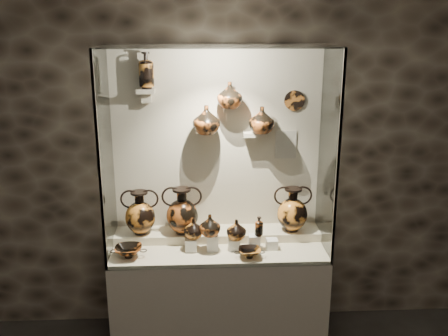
{
  "coord_description": "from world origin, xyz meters",
  "views": [
    {
      "loc": [
        -0.14,
        -1.47,
        2.56
      ],
      "look_at": [
        0.05,
        2.27,
        1.46
      ],
      "focal_mm": 40.0,
      "sensor_mm": 36.0,
      "label": 1
    }
  ],
  "objects_px": {
    "amphora_mid": "(182,211)",
    "jug_a": "(193,228)",
    "amphora_left": "(140,212)",
    "lekythos_tall": "(146,68)",
    "kylix_right": "(250,252)",
    "ovoid_vase_c": "(262,120)",
    "ovoid_vase_a": "(206,120)",
    "ovoid_vase_b": "(230,95)",
    "lekythos_small": "(259,225)",
    "amphora_right": "(292,209)",
    "jug_c": "(236,229)",
    "kylix_left": "(128,251)",
    "jug_b": "(210,225)"
  },
  "relations": [
    {
      "from": "jug_a",
      "to": "ovoid_vase_a",
      "type": "xyz_separation_m",
      "value": [
        0.11,
        0.22,
        0.82
      ]
    },
    {
      "from": "lekythos_small",
      "to": "lekythos_tall",
      "type": "distance_m",
      "value": 1.49
    },
    {
      "from": "jug_c",
      "to": "ovoid_vase_a",
      "type": "relative_size",
      "value": 0.72
    },
    {
      "from": "amphora_right",
      "to": "ovoid_vase_b",
      "type": "distance_m",
      "value": 1.07
    },
    {
      "from": "lekythos_small",
      "to": "kylix_right",
      "type": "distance_m",
      "value": 0.23
    },
    {
      "from": "ovoid_vase_c",
      "to": "jug_c",
      "type": "bearing_deg",
      "value": -144.53
    },
    {
      "from": "jug_c",
      "to": "ovoid_vase_c",
      "type": "bearing_deg",
      "value": 47.0
    },
    {
      "from": "jug_c",
      "to": "kylix_right",
      "type": "bearing_deg",
      "value": -59.16
    },
    {
      "from": "jug_b",
      "to": "jug_a",
      "type": "bearing_deg",
      "value": -175.97
    },
    {
      "from": "amphora_left",
      "to": "ovoid_vase_b",
      "type": "xyz_separation_m",
      "value": [
        0.73,
        0.05,
        0.94
      ]
    },
    {
      "from": "lekythos_small",
      "to": "kylix_right",
      "type": "height_order",
      "value": "lekythos_small"
    },
    {
      "from": "jug_a",
      "to": "ovoid_vase_b",
      "type": "relative_size",
      "value": 0.79
    },
    {
      "from": "kylix_left",
      "to": "jug_c",
      "type": "bearing_deg",
      "value": 10.41
    },
    {
      "from": "lekythos_small",
      "to": "ovoid_vase_b",
      "type": "xyz_separation_m",
      "value": [
        -0.22,
        0.26,
        0.98
      ]
    },
    {
      "from": "amphora_left",
      "to": "ovoid_vase_b",
      "type": "height_order",
      "value": "ovoid_vase_b"
    },
    {
      "from": "amphora_mid",
      "to": "ovoid_vase_a",
      "type": "xyz_separation_m",
      "value": [
        0.2,
        0.05,
        0.74
      ]
    },
    {
      "from": "jug_a",
      "to": "ovoid_vase_a",
      "type": "height_order",
      "value": "ovoid_vase_a"
    },
    {
      "from": "amphora_left",
      "to": "lekythos_small",
      "type": "xyz_separation_m",
      "value": [
        0.94,
        -0.21,
        -0.04
      ]
    },
    {
      "from": "jug_a",
      "to": "kylix_left",
      "type": "relative_size",
      "value": 0.6
    },
    {
      "from": "amphora_left",
      "to": "lekythos_small",
      "type": "bearing_deg",
      "value": 4.73
    },
    {
      "from": "amphora_right",
      "to": "ovoid_vase_a",
      "type": "height_order",
      "value": "ovoid_vase_a"
    },
    {
      "from": "kylix_left",
      "to": "jug_b",
      "type": "bearing_deg",
      "value": 11.34
    },
    {
      "from": "kylix_left",
      "to": "kylix_right",
      "type": "distance_m",
      "value": 0.93
    },
    {
      "from": "jug_a",
      "to": "kylix_right",
      "type": "xyz_separation_m",
      "value": [
        0.43,
        -0.16,
        -0.14
      ]
    },
    {
      "from": "amphora_mid",
      "to": "lekythos_small",
      "type": "bearing_deg",
      "value": -21.08
    },
    {
      "from": "amphora_mid",
      "to": "jug_a",
      "type": "relative_size",
      "value": 2.41
    },
    {
      "from": "jug_a",
      "to": "lekythos_small",
      "type": "relative_size",
      "value": 0.91
    },
    {
      "from": "amphora_right",
      "to": "lekythos_small",
      "type": "height_order",
      "value": "amphora_right"
    },
    {
      "from": "jug_c",
      "to": "kylix_left",
      "type": "relative_size",
      "value": 0.61
    },
    {
      "from": "ovoid_vase_a",
      "to": "jug_b",
      "type": "bearing_deg",
      "value": -90.65
    },
    {
      "from": "amphora_mid",
      "to": "ovoid_vase_c",
      "type": "bearing_deg",
      "value": 2.05
    },
    {
      "from": "amphora_left",
      "to": "ovoid_vase_a",
      "type": "bearing_deg",
      "value": 21.24
    },
    {
      "from": "ovoid_vase_b",
      "to": "amphora_mid",
      "type": "bearing_deg",
      "value": -146.89
    },
    {
      "from": "lekythos_tall",
      "to": "kylix_left",
      "type": "bearing_deg",
      "value": -131.59
    },
    {
      "from": "lekythos_tall",
      "to": "ovoid_vase_b",
      "type": "height_order",
      "value": "lekythos_tall"
    },
    {
      "from": "kylix_right",
      "to": "ovoid_vase_c",
      "type": "xyz_separation_m",
      "value": [
        0.12,
        0.38,
        0.95
      ]
    },
    {
      "from": "amphora_mid",
      "to": "jug_b",
      "type": "xyz_separation_m",
      "value": [
        0.22,
        -0.2,
        -0.05
      ]
    },
    {
      "from": "amphora_mid",
      "to": "kylix_right",
      "type": "relative_size",
      "value": 1.75
    },
    {
      "from": "ovoid_vase_a",
      "to": "ovoid_vase_c",
      "type": "bearing_deg",
      "value": -3.26
    },
    {
      "from": "amphora_right",
      "to": "kylix_right",
      "type": "bearing_deg",
      "value": -156.68
    },
    {
      "from": "kylix_left",
      "to": "ovoid_vase_b",
      "type": "distance_m",
      "value": 1.43
    },
    {
      "from": "amphora_left",
      "to": "kylix_right",
      "type": "distance_m",
      "value": 0.95
    },
    {
      "from": "jug_b",
      "to": "lekythos_small",
      "type": "xyz_separation_m",
      "value": [
        0.38,
        0.0,
        -0.01
      ]
    },
    {
      "from": "amphora_left",
      "to": "lekythos_tall",
      "type": "bearing_deg",
      "value": 59.65
    },
    {
      "from": "lekythos_tall",
      "to": "amphora_right",
      "type": "bearing_deg",
      "value": -22.95
    },
    {
      "from": "amphora_left",
      "to": "lekythos_tall",
      "type": "xyz_separation_m",
      "value": [
        0.09,
        0.08,
        1.14
      ]
    },
    {
      "from": "kylix_left",
      "to": "ovoid_vase_b",
      "type": "xyz_separation_m",
      "value": [
        0.79,
        0.34,
        1.14
      ]
    },
    {
      "from": "ovoid_vase_a",
      "to": "ovoid_vase_c",
      "type": "xyz_separation_m",
      "value": [
        0.43,
        0.01,
        -0.01
      ]
    },
    {
      "from": "ovoid_vase_c",
      "to": "kylix_right",
      "type": "bearing_deg",
      "value": -120.59
    },
    {
      "from": "amphora_left",
      "to": "lekythos_tall",
      "type": "distance_m",
      "value": 1.15
    }
  ]
}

